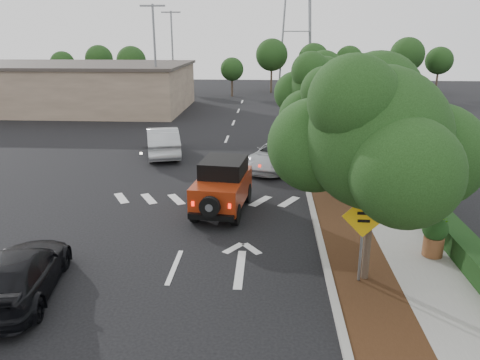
# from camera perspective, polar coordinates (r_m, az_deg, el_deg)

# --- Properties ---
(ground) EXTENTS (120.00, 120.00, 0.00)m
(ground) POSITION_cam_1_polar(r_m,az_deg,el_deg) (14.60, -7.99, -10.46)
(ground) COLOR black
(ground) RESTS_ON ground
(curb) EXTENTS (0.20, 70.00, 0.15)m
(curb) POSITION_cam_1_polar(r_m,az_deg,el_deg) (25.59, 7.49, 2.09)
(curb) COLOR #9E9B93
(curb) RESTS_ON ground
(planting_strip) EXTENTS (1.80, 70.00, 0.12)m
(planting_strip) POSITION_cam_1_polar(r_m,az_deg,el_deg) (25.68, 9.72, 2.01)
(planting_strip) COLOR black
(planting_strip) RESTS_ON ground
(sidewalk) EXTENTS (2.00, 70.00, 0.12)m
(sidewalk) POSITION_cam_1_polar(r_m,az_deg,el_deg) (25.96, 13.89, 1.91)
(sidewalk) COLOR gray
(sidewalk) RESTS_ON ground
(hedge) EXTENTS (0.80, 70.00, 0.80)m
(hedge) POSITION_cam_1_polar(r_m,az_deg,el_deg) (26.16, 16.96, 2.55)
(hedge) COLOR black
(hedge) RESTS_ON ground
(commercial_building) EXTENTS (22.00, 12.00, 4.00)m
(commercial_building) POSITION_cam_1_polar(r_m,az_deg,el_deg) (46.82, -20.50, 10.52)
(commercial_building) COLOR #7D6856
(commercial_building) RESTS_ON ground
(transmission_tower) EXTENTS (7.00, 4.00, 28.00)m
(transmission_tower) POSITION_cam_1_polar(r_m,az_deg,el_deg) (61.09, 6.65, 10.97)
(transmission_tower) COLOR slate
(transmission_tower) RESTS_ON ground
(street_tree_near) EXTENTS (3.80, 3.80, 5.92)m
(street_tree_near) POSITION_cam_1_polar(r_m,az_deg,el_deg) (14.18, 14.87, -11.82)
(street_tree_near) COLOR black
(street_tree_near) RESTS_ON ground
(street_tree_mid) EXTENTS (3.20, 3.20, 5.32)m
(street_tree_mid) POSITION_cam_1_polar(r_m,az_deg,el_deg) (20.49, 11.25, -2.25)
(street_tree_mid) COLOR black
(street_tree_mid) RESTS_ON ground
(street_tree_far) EXTENTS (3.40, 3.40, 5.62)m
(street_tree_far) POSITION_cam_1_polar(r_m,az_deg,el_deg) (26.66, 9.50, 2.46)
(street_tree_far) COLOR black
(street_tree_far) RESTS_ON ground
(light_pole_a) EXTENTS (2.00, 0.22, 9.00)m
(light_pole_a) POSITION_cam_1_polar(r_m,az_deg,el_deg) (40.30, -9.92, 7.50)
(light_pole_a) COLOR slate
(light_pole_a) RESTS_ON ground
(light_pole_b) EXTENTS (2.00, 0.22, 9.00)m
(light_pole_b) POSITION_cam_1_polar(r_m,az_deg,el_deg) (52.10, -8.00, 9.81)
(light_pole_b) COLOR slate
(light_pole_b) RESTS_ON ground
(red_jeep) EXTENTS (2.21, 4.16, 2.06)m
(red_jeep) POSITION_cam_1_polar(r_m,az_deg,el_deg) (18.57, -2.05, -0.57)
(red_jeep) COLOR black
(red_jeep) RESTS_ON ground
(silver_suv_ahead) EXTENTS (3.87, 5.30, 1.34)m
(silver_suv_ahead) POSITION_cam_1_polar(r_m,az_deg,el_deg) (24.50, 4.41, 2.93)
(silver_suv_ahead) COLOR #B6B9BE
(silver_suv_ahead) RESTS_ON ground
(black_suv_oncoming) EXTENTS (2.61, 4.83, 1.33)m
(black_suv_oncoming) POSITION_cam_1_polar(r_m,az_deg,el_deg) (14.04, -25.29, -10.24)
(black_suv_oncoming) COLOR black
(black_suv_oncoming) RESTS_ON ground
(silver_sedan_oncoming) EXTENTS (3.01, 5.30, 1.65)m
(silver_sedan_oncoming) POSITION_cam_1_polar(r_m,az_deg,el_deg) (27.47, -9.39, 4.68)
(silver_sedan_oncoming) COLOR #B0B3B8
(silver_sedan_oncoming) RESTS_ON ground
(parked_suv) EXTENTS (4.92, 2.81, 1.58)m
(parked_suv) POSITION_cam_1_polar(r_m,az_deg,el_deg) (40.24, -14.23, 8.36)
(parked_suv) COLOR #ABADB3
(parked_suv) RESTS_ON ground
(speed_hump_sign) EXTENTS (1.18, 0.11, 2.52)m
(speed_hump_sign) POSITION_cam_1_polar(r_m,az_deg,el_deg) (13.21, 14.76, -5.63)
(speed_hump_sign) COLOR slate
(speed_hump_sign) RESTS_ON ground
(terracotta_planter) EXTENTS (0.78, 0.78, 1.36)m
(terracotta_planter) POSITION_cam_1_polar(r_m,az_deg,el_deg) (15.74, 22.67, -5.90)
(terracotta_planter) COLOR brown
(terracotta_planter) RESTS_ON ground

